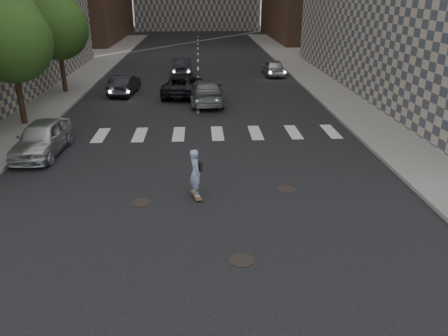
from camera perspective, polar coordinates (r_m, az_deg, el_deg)
The scene contains 15 objects.
ground at distance 14.45m, azimuth -3.38°, elevation -6.52°, with size 160.00×160.00×0.00m, color black.
sidewalk_left at distance 36.44m, azimuth -27.17°, elevation 9.04°, with size 13.00×80.00×0.15m, color gray.
sidewalk_right at distance 36.33m, azimuth 20.49°, elevation 10.05°, with size 13.00×80.00×0.15m, color gray.
tree_b at distance 25.76m, azimuth -26.00°, elevation 15.06°, with size 4.20×4.20×6.60m.
tree_c at distance 33.29m, azimuth -20.89°, elevation 17.00°, with size 4.20×4.20×6.60m.
manhole_a at distance 12.35m, azimuth 2.32°, elevation -11.94°, with size 0.70×0.70×0.02m, color black.
manhole_b at distance 15.65m, azimuth -10.75°, elevation -4.46°, with size 0.70×0.70×0.02m, color black.
manhole_c at distance 16.53m, azimuth 8.14°, elevation -2.77°, with size 0.70×0.70×0.02m, color black.
skateboarder at distance 15.42m, azimuth -3.71°, elevation -0.62°, with size 0.56×0.95×1.83m.
silver_sedan at distance 21.30m, azimuth -22.67°, elevation 3.64°, with size 1.78×4.42×1.51m, color silver.
traffic_car_a at distance 32.25m, azimuth -12.91°, elevation 10.59°, with size 1.45×4.17×1.37m, color black.
traffic_car_b at distance 28.88m, azimuth -2.35°, elevation 9.96°, with size 2.15×5.29×1.54m, color slate.
traffic_car_c at distance 31.31m, azimuth -5.41°, elevation 10.77°, with size 2.39×5.19×1.44m, color black.
traffic_car_d at distance 38.83m, azimuth 6.45°, elevation 12.93°, with size 1.62×4.02×1.37m, color #B5B9BD.
traffic_car_e at distance 39.11m, azimuth -5.51°, elevation 13.09°, with size 1.54×4.40×1.45m, color black.
Camera 1 is at (0.14, -12.65, 6.97)m, focal length 35.00 mm.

